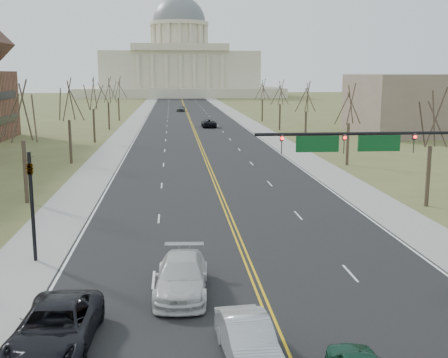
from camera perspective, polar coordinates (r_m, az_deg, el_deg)
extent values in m
cube|color=black|center=(127.04, -3.50, 6.06)|extent=(20.00, 380.00, 0.01)
cube|color=black|center=(25.02, 4.35, -13.04)|extent=(120.00, 14.00, 0.01)
cube|color=gray|center=(127.24, -8.94, 5.96)|extent=(4.00, 380.00, 0.03)
cube|color=gray|center=(127.98, 1.91, 6.11)|extent=(4.00, 380.00, 0.03)
cube|color=gold|center=(127.04, -3.50, 6.06)|extent=(0.42, 380.00, 0.01)
cube|color=silver|center=(127.12, -7.94, 5.99)|extent=(0.15, 380.00, 0.01)
cube|color=silver|center=(127.72, 0.93, 6.11)|extent=(0.15, 380.00, 0.01)
cube|color=beige|center=(266.74, -4.48, 8.85)|extent=(90.00, 60.00, 4.00)
cube|color=beige|center=(266.62, -4.51, 11.00)|extent=(70.00, 40.00, 16.00)
cube|color=beige|center=(246.38, -4.47, 13.24)|extent=(42.00, 3.00, 3.00)
cylinder|color=beige|center=(267.09, -4.55, 14.00)|extent=(24.00, 24.00, 12.00)
cylinder|color=beige|center=(267.59, -4.58, 15.45)|extent=(27.00, 27.00, 1.60)
ellipsoid|color=slate|center=(267.65, -4.58, 15.63)|extent=(24.00, 24.00, 22.80)
cylinder|color=black|center=(32.01, 13.84, 4.51)|extent=(12.00, 0.18, 0.18)
imported|color=black|center=(33.17, 18.71, 3.50)|extent=(0.35, 0.40, 1.10)
sphere|color=#FF0C0C|center=(32.99, 18.85, 4.07)|extent=(0.18, 0.18, 0.18)
imported|color=black|center=(31.76, 12.09, 3.53)|extent=(0.35, 0.40, 1.10)
sphere|color=#FF0C0C|center=(31.58, 12.19, 4.13)|extent=(0.18, 0.18, 0.18)
imported|color=black|center=(30.90, 5.87, 3.52)|extent=(0.35, 0.40, 1.10)
sphere|color=#FF0C0C|center=(30.71, 5.93, 4.13)|extent=(0.18, 0.18, 0.18)
cube|color=#0C4C1E|center=(32.41, 15.47, 3.52)|extent=(2.40, 0.12, 0.90)
cube|color=#0C4C1E|center=(31.35, 9.46, 3.53)|extent=(2.40, 0.12, 0.90)
cylinder|color=black|center=(31.81, -18.90, -2.75)|extent=(0.20, 0.20, 6.00)
imported|color=black|center=(31.39, -19.14, 1.16)|extent=(0.32, 0.36, 0.99)
cylinder|color=#31291D|center=(45.66, 20.02, 0.26)|extent=(0.32, 0.32, 4.68)
cylinder|color=#31291D|center=(46.67, -19.53, 0.67)|extent=(0.32, 0.32, 4.95)
cylinder|color=#31291D|center=(64.09, 12.45, 3.46)|extent=(0.32, 0.32, 4.68)
cylinder|color=#31291D|center=(66.05, -15.35, 3.66)|extent=(0.32, 0.32, 4.95)
cylinder|color=#31291D|center=(83.25, 8.29, 5.19)|extent=(0.32, 0.32, 4.68)
cylinder|color=#31291D|center=(85.71, -13.06, 5.28)|extent=(0.32, 0.32, 4.95)
cylinder|color=#31291D|center=(102.74, 5.68, 6.26)|extent=(0.32, 0.32, 4.68)
cylinder|color=#31291D|center=(105.49, -11.62, 6.28)|extent=(0.32, 0.32, 4.95)
cylinder|color=#31291D|center=(122.39, 3.91, 6.98)|extent=(0.32, 0.32, 4.68)
cylinder|color=#31291D|center=(125.35, -10.63, 6.97)|extent=(0.32, 0.32, 4.95)
cube|color=black|center=(94.36, -21.05, 5.72)|extent=(0.10, 9.80, 1.20)
cube|color=black|center=(94.16, -21.20, 7.95)|extent=(0.10, 9.80, 1.20)
cube|color=#726251|center=(102.61, 20.26, 7.15)|extent=(25.00, 20.00, 10.00)
imported|color=#ADB1B5|center=(20.60, 2.47, -16.07)|extent=(2.09, 4.85, 1.55)
imported|color=black|center=(22.29, -16.74, -14.20)|extent=(3.04, 6.14, 1.67)
imported|color=silver|center=(26.33, -4.31, -9.83)|extent=(2.74, 5.93, 1.68)
imported|color=black|center=(108.08, -1.55, 5.70)|extent=(2.71, 5.71, 1.57)
imported|color=#55595E|center=(154.51, -4.41, 7.17)|extent=(2.59, 5.14, 1.68)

